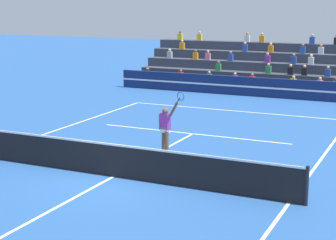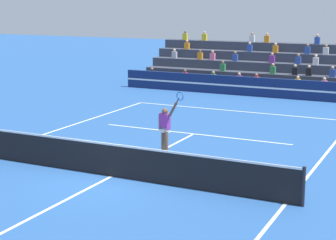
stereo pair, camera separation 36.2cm
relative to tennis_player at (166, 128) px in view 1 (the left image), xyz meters
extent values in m
plane|color=#285699|center=(-0.43, -2.93, -0.98)|extent=(120.00, 120.00, 0.00)
cube|color=white|center=(-0.43, 8.97, -0.98)|extent=(11.00, 0.10, 0.01)
cube|color=white|center=(5.07, -2.93, -0.98)|extent=(0.10, 23.80, 0.01)
cube|color=white|center=(-0.43, 3.50, -0.98)|extent=(8.25, 0.10, 0.01)
cube|color=white|center=(-0.43, -2.93, -0.98)|extent=(0.10, 12.85, 0.01)
cylinder|color=black|center=(5.52, -2.93, -0.43)|extent=(0.10, 0.10, 1.10)
cube|color=black|center=(-0.43, -2.93, -0.48)|extent=(11.90, 0.02, 1.00)
cube|color=white|center=(-0.43, -2.93, 0.05)|extent=(11.90, 0.04, 0.06)
cube|color=navy|center=(-0.43, 13.74, -0.43)|extent=(18.00, 0.24, 1.10)
cube|color=white|center=(-0.43, 13.61, -0.43)|extent=(18.00, 0.02, 0.10)
cube|color=#383D4C|center=(-0.43, 15.01, -0.71)|extent=(17.37, 0.95, 0.55)
cube|color=red|center=(-1.32, 14.84, -0.21)|extent=(0.32, 0.22, 0.44)
sphere|color=#9E7051|center=(-1.32, 14.84, 0.11)|extent=(0.18, 0.18, 0.18)
cube|color=#338C4C|center=(3.51, 14.84, -0.21)|extent=(0.32, 0.22, 0.44)
sphere|color=brown|center=(3.51, 14.84, 0.11)|extent=(0.18, 0.18, 0.18)
cube|color=yellow|center=(1.14, 14.84, -0.21)|extent=(0.32, 0.22, 0.44)
sphere|color=beige|center=(1.14, 14.84, 0.11)|extent=(0.18, 0.18, 0.18)
cube|color=purple|center=(-2.40, 14.84, -0.21)|extent=(0.32, 0.22, 0.44)
sphere|color=beige|center=(-2.40, 14.84, 0.11)|extent=(0.18, 0.18, 0.18)
cube|color=#338C4C|center=(-4.07, 14.84, -0.21)|extent=(0.32, 0.22, 0.44)
sphere|color=tan|center=(-4.07, 14.84, 0.11)|extent=(0.18, 0.18, 0.18)
cube|color=black|center=(-8.33, 14.84, -0.21)|extent=(0.32, 0.22, 0.44)
sphere|color=#9E7051|center=(-8.33, 14.84, 0.11)|extent=(0.18, 0.18, 0.18)
cube|color=pink|center=(2.64, 14.84, -0.21)|extent=(0.32, 0.22, 0.44)
sphere|color=beige|center=(2.64, 14.84, 0.11)|extent=(0.18, 0.18, 0.18)
cube|color=red|center=(-5.97, 14.84, -0.21)|extent=(0.32, 0.22, 0.44)
sphere|color=brown|center=(-5.97, 14.84, 0.11)|extent=(0.18, 0.18, 0.18)
cube|color=#383D4C|center=(-0.43, 15.96, -0.43)|extent=(17.37, 0.95, 1.10)
cube|color=black|center=(1.55, 15.79, 0.34)|extent=(0.32, 0.22, 0.44)
sphere|color=beige|center=(1.55, 15.79, 0.66)|extent=(0.18, 0.18, 0.18)
cube|color=#338C4C|center=(-0.61, 15.79, 0.34)|extent=(0.32, 0.22, 0.44)
sphere|color=tan|center=(-0.61, 15.79, 0.66)|extent=(0.18, 0.18, 0.18)
cube|color=black|center=(0.73, 15.79, 0.34)|extent=(0.32, 0.22, 0.44)
sphere|color=beige|center=(0.73, 15.79, 0.66)|extent=(0.18, 0.18, 0.18)
cube|color=#338C4C|center=(-3.81, 15.79, 0.34)|extent=(0.32, 0.22, 0.44)
sphere|color=brown|center=(-3.81, 15.79, 0.66)|extent=(0.18, 0.18, 0.18)
cube|color=#2D4CA5|center=(2.89, 15.79, 0.34)|extent=(0.32, 0.22, 0.44)
sphere|color=tan|center=(2.89, 15.79, 0.66)|extent=(0.18, 0.18, 0.18)
cube|color=#383D4C|center=(-0.43, 16.91, -0.16)|extent=(17.37, 0.95, 1.65)
cube|color=#B2B2B7|center=(-7.63, 16.74, 0.89)|extent=(0.32, 0.22, 0.44)
sphere|color=beige|center=(-7.63, 16.74, 1.21)|extent=(0.18, 0.18, 0.18)
cube|color=silver|center=(1.72, 16.74, 0.89)|extent=(0.32, 0.22, 0.44)
sphere|color=beige|center=(1.72, 16.74, 1.21)|extent=(0.18, 0.18, 0.18)
cube|color=orange|center=(-5.77, 16.74, 0.89)|extent=(0.32, 0.22, 0.44)
sphere|color=brown|center=(-5.77, 16.74, 1.21)|extent=(0.18, 0.18, 0.18)
cube|color=#2D4CA5|center=(0.67, 16.74, 0.89)|extent=(0.32, 0.22, 0.44)
sphere|color=#9E7051|center=(0.67, 16.74, 1.21)|extent=(0.18, 0.18, 0.18)
cube|color=purple|center=(-0.95, 16.74, 0.89)|extent=(0.32, 0.22, 0.44)
sphere|color=tan|center=(-0.95, 16.74, 1.21)|extent=(0.18, 0.18, 0.18)
cube|color=pink|center=(-4.89, 16.74, 0.89)|extent=(0.32, 0.22, 0.44)
sphere|color=tan|center=(-4.89, 16.74, 1.21)|extent=(0.18, 0.18, 0.18)
cube|color=#2D4CA5|center=(-3.35, 16.74, 0.89)|extent=(0.32, 0.22, 0.44)
sphere|color=#9E7051|center=(-3.35, 16.74, 1.21)|extent=(0.18, 0.18, 0.18)
cube|color=#383D4C|center=(-0.43, 17.86, 0.12)|extent=(17.37, 0.95, 2.20)
cube|color=orange|center=(-1.02, 17.69, 1.44)|extent=(0.32, 0.22, 0.44)
sphere|color=beige|center=(-1.02, 17.69, 1.76)|extent=(0.18, 0.18, 0.18)
cube|color=#2D4CA5|center=(-2.72, 17.69, 1.44)|extent=(0.32, 0.22, 0.44)
sphere|color=beige|center=(-2.72, 17.69, 1.76)|extent=(0.18, 0.18, 0.18)
cube|color=orange|center=(-7.14, 17.69, 1.44)|extent=(0.32, 0.22, 0.44)
sphere|color=tan|center=(-7.14, 17.69, 1.76)|extent=(0.18, 0.18, 0.18)
cube|color=#2D4CA5|center=(0.99, 17.69, 1.44)|extent=(0.32, 0.22, 0.44)
sphere|color=#9E7051|center=(0.99, 17.69, 1.76)|extent=(0.18, 0.18, 0.18)
cube|color=silver|center=(2.10, 17.69, 1.44)|extent=(0.32, 0.22, 0.44)
sphere|color=#9E7051|center=(2.10, 17.69, 1.76)|extent=(0.18, 0.18, 0.18)
cube|color=#383D4C|center=(-0.43, 18.81, 0.39)|extent=(17.37, 0.95, 2.75)
cube|color=yellow|center=(-6.26, 18.64, 1.99)|extent=(0.32, 0.22, 0.44)
sphere|color=tan|center=(-6.26, 18.64, 2.31)|extent=(0.18, 0.18, 0.18)
cube|color=orange|center=(-1.87, 18.64, 1.99)|extent=(0.32, 0.22, 0.44)
sphere|color=tan|center=(-1.87, 18.64, 2.31)|extent=(0.18, 0.18, 0.18)
cube|color=yellow|center=(-7.71, 18.64, 1.99)|extent=(0.32, 0.22, 0.44)
sphere|color=brown|center=(-7.71, 18.64, 2.31)|extent=(0.18, 0.18, 0.18)
cube|color=#2D4CA5|center=(1.36, 18.64, 1.99)|extent=(0.32, 0.22, 0.44)
sphere|color=tan|center=(1.36, 18.64, 2.31)|extent=(0.18, 0.18, 0.18)
cube|color=silver|center=(-2.87, 18.64, 1.99)|extent=(0.32, 0.22, 0.44)
sphere|color=#9E7051|center=(-2.87, 18.64, 2.31)|extent=(0.18, 0.18, 0.18)
cylinder|color=brown|center=(-0.12, 0.06, -0.53)|extent=(0.14, 0.14, 0.90)
cylinder|color=brown|center=(0.07, -0.08, -0.53)|extent=(0.14, 0.14, 0.90)
cube|color=white|center=(-0.02, 0.01, -0.04)|extent=(0.36, 0.28, 0.20)
cube|color=purple|center=(-0.02, 0.01, 0.26)|extent=(0.40, 0.29, 0.56)
sphere|color=brown|center=(-0.02, 0.01, 0.62)|extent=(0.22, 0.22, 0.22)
cube|color=white|center=(-0.10, 0.10, -0.94)|extent=(0.19, 0.28, 0.09)
cube|color=white|center=(0.09, -0.04, -0.94)|extent=(0.19, 0.28, 0.09)
cylinder|color=brown|center=(-0.26, 0.08, 0.20)|extent=(0.09, 0.09, 0.56)
cylinder|color=brown|center=(0.34, -0.09, 0.73)|extent=(0.41, 0.20, 0.55)
cylinder|color=black|center=(0.55, -0.15, 1.07)|extent=(0.15, 0.07, 0.20)
torus|color=#1E4C99|center=(0.64, -0.18, 1.22)|extent=(0.42, 0.14, 0.43)
sphere|color=#C6DB33|center=(1.28, -1.64, -0.95)|extent=(0.07, 0.07, 0.07)
camera|label=1|loc=(8.20, -17.33, 4.34)|focal=60.00mm
camera|label=2|loc=(8.52, -17.18, 4.34)|focal=60.00mm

